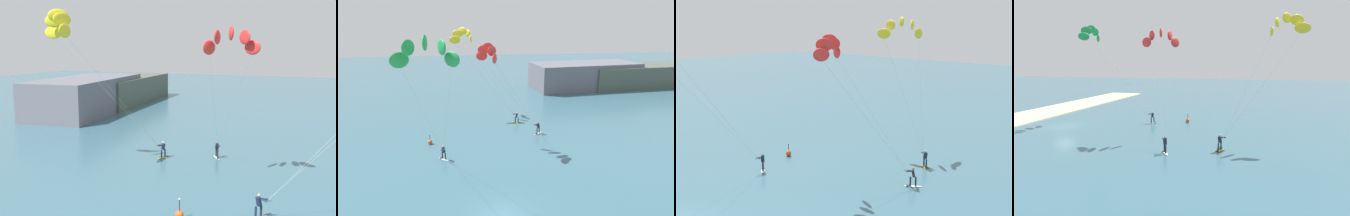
{
  "view_description": "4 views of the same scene",
  "coord_description": "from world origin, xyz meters",
  "views": [
    {
      "loc": [
        -28.53,
        7.77,
        10.85
      ],
      "look_at": [
        -0.17,
        19.04,
        6.01
      ],
      "focal_mm": 41.33,
      "sensor_mm": 36.0,
      "label": 1
    },
    {
      "loc": [
        -2.79,
        -19.08,
        14.54
      ],
      "look_at": [
        2.84,
        15.18,
        4.38
      ],
      "focal_mm": 31.16,
      "sensor_mm": 36.0,
      "label": 2
    },
    {
      "loc": [
        27.67,
        -13.43,
        13.67
      ],
      "look_at": [
        1.05,
        15.57,
        5.98
      ],
      "focal_mm": 49.02,
      "sensor_mm": 36.0,
      "label": 3
    },
    {
      "loc": [
        32.0,
        25.02,
        8.46
      ],
      "look_at": [
        0.85,
        16.81,
        3.31
      ],
      "focal_mm": 30.17,
      "sensor_mm": 36.0,
      "label": 4
    }
  ],
  "objects": [
    {
      "name": "kitesurfer_nearshore",
      "position": [
        0.93,
        14.38,
        10.78
      ],
      "size": [
        8.99,
        5.49,
        12.42
      ],
      "color": "white",
      "rests_on": "ground"
    },
    {
      "name": "kitesurfer_mid_water",
      "position": [
        -1.56,
        27.74,
        12.18
      ],
      "size": [
        10.3,
        9.04,
        13.9
      ],
      "color": "yellow",
      "rests_on": "ground"
    },
    {
      "name": "kitesurfer_far_out",
      "position": [
        -4.97,
        2.18,
        12.1
      ],
      "size": [
        4.85,
        10.68,
        13.8
      ],
      "color": "white",
      "rests_on": "ground"
    },
    {
      "name": "marker_buoy",
      "position": [
        -6.68,
        15.68,
        0.3
      ],
      "size": [
        0.56,
        0.56,
        1.38
      ],
      "color": "#EA5119",
      "rests_on": "ground"
    },
    {
      "name": "distant_headland",
      "position": [
        32.57,
        44.68,
        2.45
      ],
      "size": [
        38.73,
        14.98,
        5.75
      ],
      "color": "#4C564C",
      "rests_on": "ground"
    }
  ]
}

